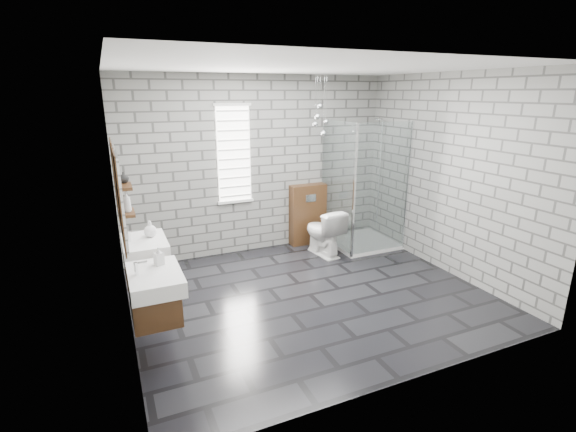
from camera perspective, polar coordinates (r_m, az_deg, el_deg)
floor at (r=5.33m, az=3.05°, el=-10.78°), size 4.20×3.60×0.02m
ceiling at (r=4.75m, az=3.57°, el=19.82°), size 4.20×3.60×0.02m
wall_back at (r=6.49m, az=-4.01°, el=6.89°), size 4.20×0.02×2.70m
wall_front at (r=3.41m, az=17.20°, el=-2.81°), size 4.20×0.02×2.70m
wall_left at (r=4.36m, az=-22.30°, el=0.83°), size 0.02×3.60×2.70m
wall_right at (r=6.10m, az=21.33°, el=5.16°), size 0.02×3.60×2.70m
vanity_left at (r=4.10m, az=-18.27°, el=-8.56°), size 0.47×0.70×1.57m
vanity_right at (r=4.98m, az=-19.46°, el=-4.14°), size 0.47×0.70×1.57m
shelf_lower at (r=4.32m, az=-21.18°, el=0.40°), size 0.14×0.30×0.03m
shelf_upper at (r=4.26m, az=-21.54°, el=3.76°), size 0.14×0.30×0.03m
window at (r=6.31m, az=-7.41°, el=8.35°), size 0.56×0.05×1.48m
cistern_panel at (r=6.89m, az=2.70°, el=0.23°), size 0.60×0.20×1.00m
flush_plate at (r=6.73m, az=3.14°, el=2.45°), size 0.18×0.01×0.12m
shower_enclosure at (r=6.81m, az=9.95°, el=-0.20°), size 1.00×1.00×2.03m
pendant_cluster at (r=6.35m, az=4.42°, el=12.98°), size 0.29×0.22×0.90m
toilet at (r=6.47m, az=4.85°, el=-2.16°), size 0.50×0.76×0.73m
soap_bottle_a at (r=4.19m, az=-17.27°, el=-5.20°), size 0.10×0.10×0.18m
soap_bottle_b at (r=5.01m, az=-18.34°, el=-1.68°), size 0.19×0.19×0.19m
soap_bottle_c at (r=4.27m, az=-21.19°, el=1.83°), size 0.08×0.08×0.20m
vase at (r=4.35m, az=-21.58°, el=4.92°), size 0.13×0.13×0.11m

